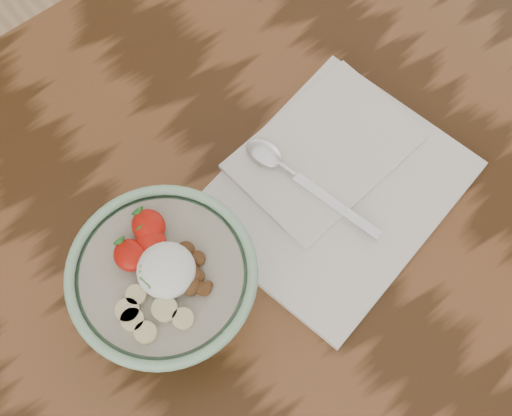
{
  "coord_description": "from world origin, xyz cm",
  "views": [
    {
      "loc": [
        -2.1,
        -19.4,
        151.37
      ],
      "look_at": [
        14.64,
        1.99,
        86.18
      ],
      "focal_mm": 50.0,
      "sensor_mm": 36.0,
      "label": 1
    }
  ],
  "objects": [
    {
      "name": "napkin",
      "position": [
        26.37,
        2.42,
        75.74
      ],
      "size": [
        32.86,
        28.56,
        1.77
      ],
      "rotation": [
        0.0,
        0.0,
        0.2
      ],
      "color": "white",
      "rests_on": "table"
    },
    {
      "name": "table",
      "position": [
        0.0,
        0.0,
        65.7
      ],
      "size": [
        160.0,
        90.0,
        75.0
      ],
      "color": "#371F0D",
      "rests_on": "ground"
    },
    {
      "name": "spoon",
      "position": [
        22.59,
        7.26,
        77.18
      ],
      "size": [
        6.4,
        18.8,
        0.99
      ],
      "rotation": [
        0.0,
        0.0,
        0.23
      ],
      "color": "silver",
      "rests_on": "napkin"
    },
    {
      "name": "breakfast_bowl",
      "position": [
        3.4,
        2.52,
        81.45
      ],
      "size": [
        18.88,
        18.88,
        12.86
      ],
      "rotation": [
        0.0,
        0.0,
        -0.0
      ],
      "color": "#8CBD96",
      "rests_on": "table"
    }
  ]
}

